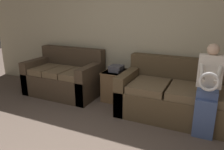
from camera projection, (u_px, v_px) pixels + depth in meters
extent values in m
cube|color=#BCB293|center=(136.00, 29.00, 3.90)|extent=(7.05, 0.06, 2.55)
cube|color=brown|center=(187.00, 105.00, 3.33)|extent=(2.07, 0.94, 0.41)
cube|color=brown|center=(193.00, 72.00, 3.53)|extent=(2.07, 0.20, 0.45)
cube|color=brown|center=(129.00, 89.00, 3.69)|extent=(0.16, 0.94, 0.64)
cube|color=brown|center=(149.00, 86.00, 3.41)|extent=(0.55, 0.70, 0.11)
cube|color=brown|center=(188.00, 92.00, 3.17)|extent=(0.55, 0.70, 0.11)
cube|color=#473828|center=(64.00, 83.00, 4.31)|extent=(1.41, 0.85, 0.42)
cube|color=#473828|center=(73.00, 58.00, 4.46)|extent=(1.41, 0.20, 0.45)
cube|color=#473828|center=(39.00, 74.00, 4.53)|extent=(0.16, 0.85, 0.65)
cube|color=#473828|center=(91.00, 82.00, 4.02)|extent=(0.16, 0.85, 0.65)
cube|color=brown|center=(45.00, 70.00, 4.29)|extent=(0.34, 0.61, 0.11)
cube|color=brown|center=(60.00, 72.00, 4.14)|extent=(0.34, 0.61, 0.11)
cube|color=brown|center=(76.00, 74.00, 3.99)|extent=(0.34, 0.61, 0.11)
cube|color=#475B8E|center=(204.00, 119.00, 2.80)|extent=(0.26, 0.10, 0.52)
cube|color=#475B8E|center=(207.00, 92.00, 2.84)|extent=(0.26, 0.28, 0.11)
cube|color=silver|center=(210.00, 71.00, 2.82)|extent=(0.30, 0.14, 0.43)
sphere|color=#DBB293|center=(213.00, 49.00, 2.74)|extent=(0.15, 0.15, 0.15)
torus|color=white|center=(209.00, 82.00, 2.60)|extent=(0.24, 0.04, 0.24)
cylinder|color=silver|center=(202.00, 70.00, 2.73)|extent=(0.11, 0.31, 0.24)
cylinder|color=silver|center=(219.00, 72.00, 2.65)|extent=(0.11, 0.31, 0.24)
cube|color=brown|center=(116.00, 85.00, 4.02)|extent=(0.41, 0.50, 0.54)
cube|color=brown|center=(117.00, 72.00, 3.94)|extent=(0.43, 0.52, 0.02)
cube|color=#4C4C56|center=(116.00, 70.00, 3.93)|extent=(0.20, 0.26, 0.05)
cube|color=#4C4C56|center=(116.00, 67.00, 3.91)|extent=(0.22, 0.24, 0.06)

